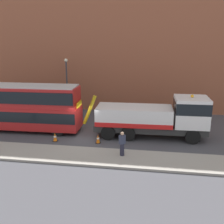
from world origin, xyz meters
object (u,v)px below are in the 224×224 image
object	(u,v)px
recovery_tow_truck	(156,117)
street_lamp	(67,81)
traffic_cone_midway	(98,139)
traffic_cone_near_bus	(55,137)
pedestrian_bystander	(122,144)
double_decker_bus	(18,106)

from	to	relation	value
recovery_tow_truck	street_lamp	bearing A→B (deg)	145.85
traffic_cone_midway	street_lamp	distance (m)	10.02
traffic_cone_near_bus	traffic_cone_midway	xyz separation A→B (m)	(3.45, 0.14, 0.00)
recovery_tow_truck	traffic_cone_midway	xyz separation A→B (m)	(-4.41, -2.02, -1.42)
pedestrian_bystander	traffic_cone_near_bus	bearing A→B (deg)	30.20
pedestrian_bystander	street_lamp	xyz separation A→B (m)	(-7.15, 10.36, 2.49)
pedestrian_bystander	traffic_cone_midway	bearing A→B (deg)	4.54
double_decker_bus	traffic_cone_near_bus	bearing A→B (deg)	-28.96
pedestrian_bystander	traffic_cone_near_bus	size ratio (longest dim) A/B	2.38
recovery_tow_truck	street_lamp	xyz separation A→B (m)	(-9.41, 6.08, 1.71)
traffic_cone_near_bus	street_lamp	world-z (taller)	street_lamp
double_decker_bus	pedestrian_bystander	world-z (taller)	double_decker_bus
traffic_cone_near_bus	street_lamp	xyz separation A→B (m)	(-1.56, 8.24, 3.13)
recovery_tow_truck	traffic_cone_near_bus	distance (m)	8.27
traffic_cone_midway	street_lamp	bearing A→B (deg)	121.70
traffic_cone_midway	recovery_tow_truck	bearing A→B (deg)	24.64
recovery_tow_truck	traffic_cone_near_bus	world-z (taller)	recovery_tow_truck
double_decker_bus	traffic_cone_midway	distance (m)	8.04
traffic_cone_near_bus	traffic_cone_midway	distance (m)	3.45
double_decker_bus	traffic_cone_midway	world-z (taller)	double_decker_bus
traffic_cone_near_bus	traffic_cone_midway	bearing A→B (deg)	2.28
double_decker_bus	street_lamp	xyz separation A→B (m)	(2.55, 6.09, 1.24)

